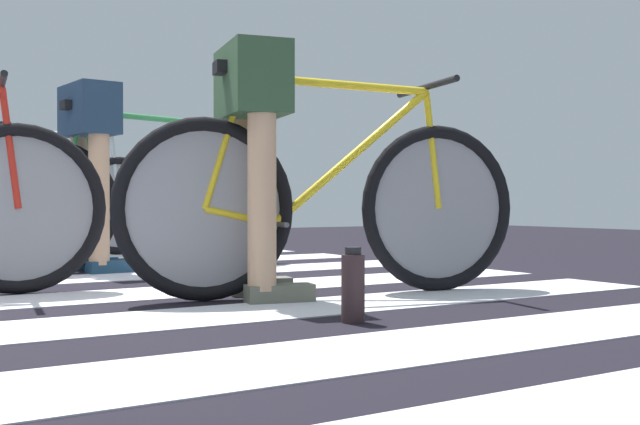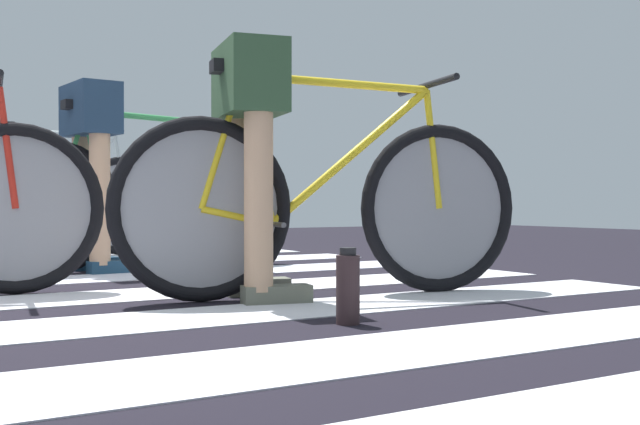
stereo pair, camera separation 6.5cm
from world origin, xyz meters
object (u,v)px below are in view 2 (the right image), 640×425
bicycle_1_of_4 (325,202)px  bicycle_4_of_4 (49,202)px  bicycle_3_of_4 (145,202)px  cyclist_3_of_4 (91,151)px  cyclist_1_of_4 (251,135)px  water_bottle (348,288)px

bicycle_1_of_4 → bicycle_4_of_4: size_ratio=0.99×
bicycle_1_of_4 → bicycle_3_of_4: 1.65m
bicycle_3_of_4 → cyclist_3_of_4: size_ratio=1.69×
cyclist_1_of_4 → water_bottle: cyclist_1_of_4 is taller
cyclist_3_of_4 → water_bottle: bearing=-89.4°
bicycle_3_of_4 → water_bottle: 2.30m
bicycle_3_of_4 → water_bottle: (-0.10, -2.28, -0.27)m
bicycle_1_of_4 → cyclist_1_of_4: cyclist_1_of_4 is taller
cyclist_3_of_4 → water_bottle: cyclist_3_of_4 is taller
cyclist_3_of_4 → bicycle_4_of_4: 1.38m
bicycle_1_of_4 → cyclist_1_of_4: (-0.30, 0.06, 0.26)m
bicycle_1_of_4 → bicycle_3_of_4: size_ratio=0.99×
cyclist_1_of_4 → cyclist_3_of_4: (-0.21, 1.55, 0.02)m
bicycle_1_of_4 → bicycle_4_of_4: same height
cyclist_1_of_4 → water_bottle: bearing=-78.6°
bicycle_4_of_4 → water_bottle: bicycle_4_of_4 is taller
cyclist_3_of_4 → bicycle_4_of_4: cyclist_3_of_4 is taller
bicycle_3_of_4 → cyclist_3_of_4: cyclist_3_of_4 is taller
bicycle_1_of_4 → bicycle_4_of_4: bearing=110.5°
bicycle_4_of_4 → bicycle_3_of_4: bearing=-73.5°
bicycle_4_of_4 → cyclist_1_of_4: bearing=-81.2°
water_bottle → bicycle_3_of_4: bearing=87.4°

